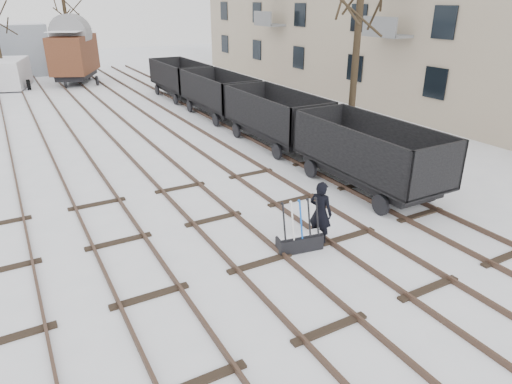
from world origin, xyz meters
TOP-DOWN VIEW (x-y plane):
  - ground at (0.00, 0.00)m, footprint 120.00×120.00m
  - tracks at (-0.00, 13.67)m, footprint 13.90×52.00m
  - shed_right at (-4.00, 40.00)m, footprint 7.00×6.00m
  - ground_frame at (1.33, 0.11)m, footprint 1.35×0.61m
  - worker at (2.08, 0.21)m, footprint 0.71×0.81m
  - freight_wagon_a at (6.00, 2.64)m, footprint 2.43×6.08m
  - freight_wagon_b at (6.00, 9.04)m, footprint 2.43×6.08m
  - freight_wagon_c at (6.00, 15.44)m, footprint 2.43×6.08m
  - freight_wagon_d at (6.00, 21.84)m, footprint 2.43×6.08m
  - box_van_wagon at (0.65, 31.64)m, footprint 4.90×6.20m
  - panel_van at (-4.16, 32.03)m, footprint 3.31×5.34m
  - tree_near at (8.43, 6.53)m, footprint 0.30×0.30m
  - tree_far_right at (1.12, 36.37)m, footprint 0.30×0.30m

SIDE VIEW (x-z plane):
  - ground at x=0.00m, z-range 0.00..0.00m
  - tracks at x=0.00m, z-range -0.01..0.16m
  - ground_frame at x=1.33m, z-range -0.46..1.03m
  - worker at x=2.08m, z-range 0.00..1.87m
  - freight_wagon_a at x=6.00m, z-range -0.29..2.19m
  - freight_wagon_b at x=6.00m, z-range -0.29..2.19m
  - freight_wagon_c at x=6.00m, z-range -0.29..2.19m
  - freight_wagon_d at x=6.00m, z-range -0.29..2.19m
  - panel_van at x=-4.16m, z-range 0.04..2.23m
  - shed_right at x=-4.00m, z-range 0.00..4.50m
  - box_van_wagon at x=0.65m, z-range 0.35..4.54m
  - tree_far_right at x=1.12m, z-range 0.00..7.06m
  - tree_near at x=8.43m, z-range 0.00..7.08m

